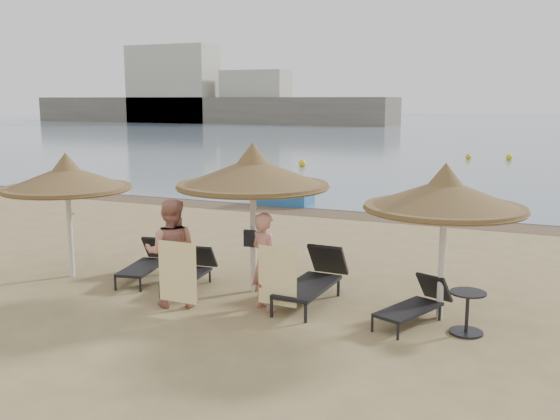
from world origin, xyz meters
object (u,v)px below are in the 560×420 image
(lounger_far_right, at_px, (416,303))
(person_right, at_px, (265,254))
(pedal_boat, at_px, (282,195))
(side_table, at_px, (467,314))
(lounger_far_left, at_px, (147,262))
(lounger_near_right, at_px, (314,279))
(palapa_right, at_px, (445,195))
(lounger_near_left, at_px, (192,270))
(palapa_left, at_px, (67,178))
(person_left, at_px, (171,244))
(palapa_center, at_px, (253,173))

(lounger_far_right, height_order, person_right, person_right)
(pedal_boat, bearing_deg, lounger_far_right, -58.28)
(lounger_far_right, xyz_separation_m, person_right, (-2.63, -0.41, 0.70))
(lounger_far_right, relative_size, side_table, 2.48)
(lounger_far_left, bearing_deg, person_right, -26.51)
(lounger_near_right, height_order, lounger_far_right, lounger_near_right)
(palapa_right, xyz_separation_m, lounger_near_right, (-2.32, 0.03, -1.72))
(lounger_near_right, bearing_deg, side_table, -9.62)
(pedal_boat, bearing_deg, person_right, -70.53)
(pedal_boat, bearing_deg, lounger_near_right, -65.85)
(lounger_near_left, bearing_deg, lounger_far_left, 166.22)
(palapa_left, bearing_deg, person_right, -3.89)
(lounger_far_right, height_order, side_table, lounger_far_right)
(side_table, bearing_deg, lounger_near_right, 168.10)
(palapa_right, bearing_deg, palapa_left, -176.59)
(palapa_left, bearing_deg, lounger_far_left, 18.52)
(person_left, bearing_deg, lounger_near_left, -97.30)
(lounger_far_left, bearing_deg, side_table, -16.99)
(lounger_far_right, relative_size, pedal_boat, 0.84)
(lounger_far_right, bearing_deg, side_table, 7.88)
(palapa_left, bearing_deg, lounger_near_right, 5.17)
(side_table, xyz_separation_m, person_left, (-5.15, -0.67, 0.82))
(lounger_near_right, relative_size, pedal_boat, 1.04)
(lounger_near_right, bearing_deg, palapa_right, 1.62)
(palapa_left, distance_m, person_left, 3.27)
(palapa_left, distance_m, lounger_near_right, 5.61)
(palapa_right, relative_size, lounger_far_left, 1.48)
(side_table, bearing_deg, palapa_right, 132.22)
(palapa_center, xyz_separation_m, lounger_far_right, (3.29, -0.49, -2.01))
(lounger_far_left, relative_size, person_left, 0.80)
(lounger_far_left, xyz_separation_m, lounger_far_right, (5.76, -0.43, -0.02))
(lounger_near_left, relative_size, person_right, 0.83)
(side_table, distance_m, person_right, 3.57)
(lounger_near_right, height_order, side_table, lounger_near_right)
(lounger_near_left, height_order, lounger_near_right, lounger_near_right)
(side_table, relative_size, person_left, 0.30)
(palapa_right, height_order, lounger_near_left, palapa_right)
(person_right, xyz_separation_m, pedal_boat, (-4.16, 10.63, -0.68))
(palapa_left, relative_size, lounger_far_left, 1.46)
(palapa_right, bearing_deg, side_table, -47.78)
(pedal_boat, bearing_deg, person_left, -79.21)
(palapa_center, relative_size, lounger_far_left, 1.61)
(pedal_boat, bearing_deg, lounger_far_left, -85.89)
(lounger_far_left, height_order, lounger_far_right, lounger_far_left)
(person_right, distance_m, pedal_boat, 11.44)
(lounger_far_left, distance_m, lounger_near_left, 1.19)
(side_table, bearing_deg, person_left, -172.63)
(lounger_near_right, xyz_separation_m, person_left, (-2.31, -1.27, 0.72))
(lounger_far_left, relative_size, pedal_boat, 0.89)
(lounger_near_left, distance_m, lounger_near_right, 2.60)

